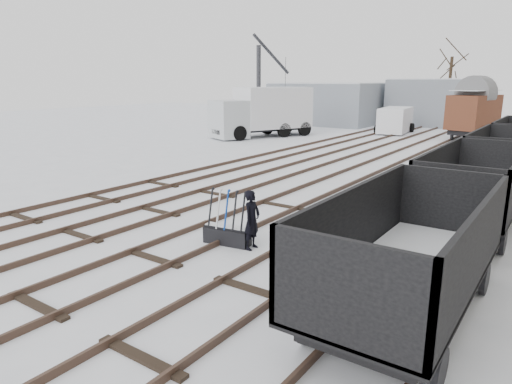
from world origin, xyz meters
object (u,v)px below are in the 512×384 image
(worker, at_px, (252,220))
(box_van_wagon, at_px, (474,111))
(ground_frame, at_px, (227,234))
(freight_wagon_a, at_px, (408,271))
(crane, at_px, (260,105))
(lorry, at_px, (263,112))
(panel_van, at_px, (395,120))

(worker, bearing_deg, box_van_wagon, -3.93)
(ground_frame, relative_size, freight_wagon_a, 0.26)
(ground_frame, xyz_separation_m, crane, (-16.38, 25.38, 1.89))
(lorry, height_order, crane, crane)
(ground_frame, relative_size, panel_van, 0.30)
(box_van_wagon, relative_size, crane, 0.62)
(worker, xyz_separation_m, lorry, (-13.56, 20.54, 1.17))
(freight_wagon_a, relative_size, box_van_wagon, 1.12)
(freight_wagon_a, height_order, panel_van, freight_wagon_a)
(worker, bearing_deg, lorry, 29.92)
(worker, relative_size, freight_wagon_a, 0.27)
(worker, xyz_separation_m, box_van_wagon, (0.21, 28.16, 1.32))
(freight_wagon_a, distance_m, panel_van, 31.96)
(ground_frame, xyz_separation_m, lorry, (-12.81, 20.64, 1.68))
(ground_frame, xyz_separation_m, worker, (0.75, 0.10, 0.50))
(freight_wagon_a, bearing_deg, worker, 164.25)
(ground_frame, height_order, box_van_wagon, box_van_wagon)
(crane, bearing_deg, freight_wagon_a, -40.56)
(box_van_wagon, bearing_deg, ground_frame, -79.98)
(crane, bearing_deg, ground_frame, -46.80)
(lorry, bearing_deg, worker, -32.91)
(lorry, bearing_deg, ground_frame, -34.51)
(box_van_wagon, bearing_deg, worker, -78.46)
(worker, bearing_deg, ground_frame, 94.09)
(freight_wagon_a, xyz_separation_m, lorry, (-17.97, 21.79, 1.06))
(freight_wagon_a, xyz_separation_m, box_van_wagon, (-4.20, 29.41, 1.21))
(box_van_wagon, xyz_separation_m, lorry, (-13.77, -7.62, -0.15))
(ground_frame, bearing_deg, crane, 114.57)
(ground_frame, bearing_deg, panel_van, 91.79)
(box_van_wagon, bearing_deg, crane, -158.59)
(lorry, relative_size, panel_van, 1.75)
(worker, height_order, lorry, lorry)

